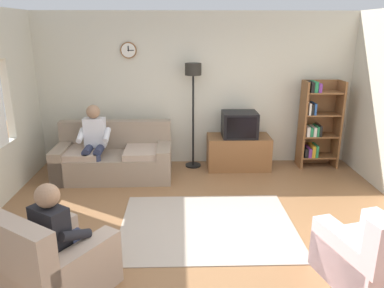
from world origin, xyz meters
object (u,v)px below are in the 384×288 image
(couch, at_px, (114,159))
(floor_lamp, at_px, (193,87))
(tv, at_px, (240,124))
(armchair_near_bookshelf, at_px, (374,258))
(tv_stand, at_px, (238,152))
(bookshelf, at_px, (317,124))
(person_on_couch, at_px, (94,139))
(armchair_near_window, at_px, (56,266))
(person_in_left_armchair, at_px, (60,232))

(couch, distance_m, floor_lamp, 1.82)
(couch, relative_size, floor_lamp, 1.03)
(tv, xyz_separation_m, armchair_near_bookshelf, (0.84, -3.19, -0.52))
(tv, relative_size, floor_lamp, 0.32)
(floor_lamp, bearing_deg, armchair_near_bookshelf, -63.64)
(floor_lamp, height_order, armchair_near_bookshelf, floor_lamp)
(tv_stand, height_order, bookshelf, bookshelf)
(floor_lamp, bearing_deg, person_on_couch, -160.82)
(couch, relative_size, person_on_couch, 1.54)
(couch, distance_m, bookshelf, 3.60)
(bookshelf, xyz_separation_m, person_on_couch, (-3.83, -0.54, -0.09))
(bookshelf, bearing_deg, tv_stand, -177.06)
(tv, distance_m, bookshelf, 1.40)
(couch, relative_size, tv_stand, 1.74)
(couch, height_order, armchair_near_bookshelf, same)
(tv_stand, xyz_separation_m, armchair_near_window, (-2.19, -3.26, -0.01))
(tv_stand, xyz_separation_m, floor_lamp, (-0.81, 0.10, 1.16))
(bookshelf, relative_size, floor_lamp, 0.84)
(tv_stand, xyz_separation_m, bookshelf, (1.40, 0.07, 0.49))
(bookshelf, relative_size, armchair_near_window, 1.32)
(bookshelf, bearing_deg, person_in_left_armchair, -137.36)
(person_on_couch, relative_size, person_in_left_armchair, 1.11)
(bookshelf, bearing_deg, armchair_near_bookshelf, -99.60)
(couch, xyz_separation_m, person_on_couch, (-0.28, -0.11, 0.39))
(tv_stand, bearing_deg, person_on_couch, -169.14)
(armchair_near_bookshelf, relative_size, person_on_couch, 0.85)
(tv, height_order, floor_lamp, floor_lamp)
(tv_stand, height_order, person_on_couch, person_on_couch)
(armchair_near_bookshelf, xyz_separation_m, person_on_couch, (-3.27, 2.75, 0.41))
(couch, relative_size, armchair_near_bookshelf, 1.81)
(couch, distance_m, tv, 2.23)
(armchair_near_bookshelf, bearing_deg, person_on_couch, 139.91)
(tv, bearing_deg, person_in_left_armchair, -124.13)
(tv_stand, height_order, armchair_near_window, armchair_near_window)
(person_in_left_armchair, bearing_deg, armchair_near_bookshelf, -0.64)
(floor_lamp, bearing_deg, tv_stand, -7.01)
(tv, bearing_deg, tv_stand, 90.00)
(tv, relative_size, bookshelf, 0.39)
(couch, distance_m, person_in_left_armchair, 2.84)
(tv, xyz_separation_m, floor_lamp, (-0.81, 0.12, 0.64))
(tv_stand, bearing_deg, tv, -90.00)
(armchair_near_window, bearing_deg, couch, 89.11)
(couch, xyz_separation_m, person_in_left_armchair, (0.00, -2.83, 0.29))
(armchair_near_bookshelf, distance_m, person_in_left_armchair, 3.00)
(couch, height_order, floor_lamp, floor_lamp)
(armchair_near_bookshelf, bearing_deg, bookshelf, 80.40)
(floor_lamp, xyz_separation_m, person_in_left_armchair, (-1.34, -3.28, -0.85))
(tv, xyz_separation_m, bookshelf, (1.40, 0.10, -0.03))
(tv_stand, relative_size, armchair_near_window, 0.93)
(tv_stand, relative_size, tv, 1.83)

